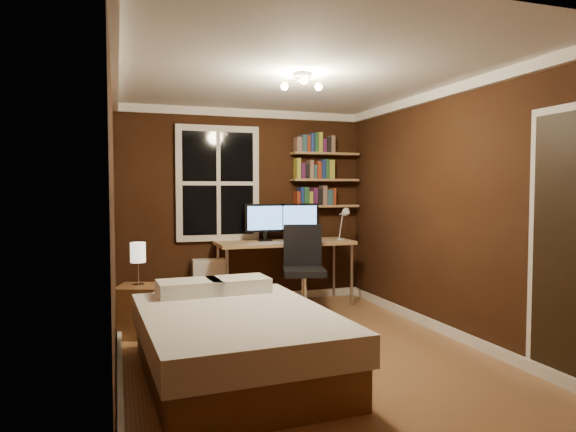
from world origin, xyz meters
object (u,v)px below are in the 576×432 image
object	(u,v)px
bed	(235,341)
office_chair	(304,281)
desk	(285,246)
bedside_lamp	(138,264)
radiator	(209,283)
monitor_left	(265,222)
nightstand	(139,311)
monitor_right	(300,222)
desk_lamp	(344,223)

from	to	relation	value
bed	office_chair	size ratio (longest dim) A/B	1.91
desk	office_chair	distance (m)	0.68
bedside_lamp	radiator	world-z (taller)	bedside_lamp
radiator	desk	size ratio (longest dim) A/B	0.35
radiator	desk	xyz separation A→B (m)	(0.93, -0.23, 0.46)
bedside_lamp	radiator	distance (m)	1.46
bed	bedside_lamp	world-z (taller)	bedside_lamp
desk	monitor_left	world-z (taller)	monitor_left
bed	radiator	distance (m)	2.51
bed	nightstand	size ratio (longest dim) A/B	3.95
nightstand	monitor_right	distance (m)	2.39
monitor_right	office_chair	world-z (taller)	monitor_right
office_chair	desk	bearing A→B (deg)	109.46
bed	office_chair	bearing A→B (deg)	51.65
monitor_right	desk_lamp	distance (m)	0.57
radiator	monitor_right	bearing A→B (deg)	-7.21
bedside_lamp	monitor_left	distance (m)	1.87
desk	office_chair	world-z (taller)	office_chair
office_chair	monitor_left	bearing A→B (deg)	128.08
nightstand	desk_lamp	bearing A→B (deg)	32.96
monitor_left	desk_lamp	world-z (taller)	monitor_left
bed	office_chair	xyz separation A→B (m)	(1.19, 1.69, 0.13)
nightstand	bedside_lamp	bearing A→B (deg)	0.00
bedside_lamp	desk	world-z (taller)	bedside_lamp
bedside_lamp	office_chair	xyz separation A→B (m)	(1.87, 0.27, -0.32)
monitor_left	monitor_right	bearing A→B (deg)	0.00
nightstand	desk	distance (m)	2.07
bed	desk	world-z (taller)	desk
nightstand	desk	size ratio (longest dim) A/B	0.30
monitor_left	office_chair	world-z (taller)	monitor_left
desk	monitor_right	bearing A→B (deg)	20.46
bed	nightstand	world-z (taller)	bed
bed	desk_lamp	distance (m)	2.91
monitor_right	office_chair	bearing A→B (deg)	-105.70
bed	radiator	bearing A→B (deg)	82.02
office_chair	desk_lamp	bearing A→B (deg)	44.83
nightstand	desk_lamp	distance (m)	2.75
desk	monitor_right	size ratio (longest dim) A/B	3.38
desk_lamp	office_chair	distance (m)	1.01
desk	bedside_lamp	bearing A→B (deg)	-155.08
nightstand	desk_lamp	size ratio (longest dim) A/B	1.16
bed	nightstand	xyz separation A→B (m)	(-0.67, 1.42, -0.03)
bedside_lamp	radiator	xyz separation A→B (m)	(0.89, 1.08, -0.43)
bedside_lamp	desk_lamp	size ratio (longest dim) A/B	0.99
radiator	office_chair	distance (m)	1.28
bed	monitor_left	xyz separation A→B (m)	(0.91, 2.35, 0.77)
monitor_right	desk_lamp	xyz separation A→B (m)	(0.50, -0.27, -0.02)
nightstand	monitor_right	world-z (taller)	monitor_right
nightstand	monitor_left	xyz separation A→B (m)	(1.58, 0.93, 0.80)
desk_lamp	office_chair	size ratio (longest dim) A/B	0.42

